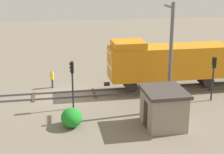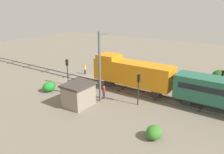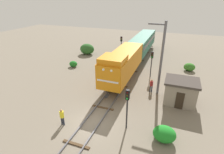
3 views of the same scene
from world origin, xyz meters
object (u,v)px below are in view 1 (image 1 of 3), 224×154
(traffic_signal_near, at_px, (72,76))
(worker_by_signal, at_px, (165,96))
(traffic_signal_mid, at_px, (213,71))
(worker_near_track, at_px, (52,78))
(catenary_mast, at_px, (170,56))
(locomotive, at_px, (167,61))
(relay_hut, at_px, (163,107))

(traffic_signal_near, bearing_deg, worker_by_signal, 82.28)
(traffic_signal_mid, xyz_separation_m, worker_by_signal, (0.80, -4.44, -1.67))
(worker_near_track, bearing_deg, worker_by_signal, -129.18)
(worker_near_track, distance_m, worker_by_signal, 11.13)
(worker_near_track, bearing_deg, catenary_mast, -132.10)
(traffic_signal_near, relative_size, traffic_signal_mid, 1.03)
(worker_near_track, xyz_separation_m, worker_by_signal, (6.60, 8.97, 0.00))
(traffic_signal_near, height_order, worker_near_track, traffic_signal_near)
(catenary_mast, bearing_deg, traffic_signal_mid, 109.19)
(locomotive, bearing_deg, worker_near_track, -102.90)
(worker_near_track, bearing_deg, locomotive, -105.72)
(worker_near_track, height_order, catenary_mast, catenary_mast)
(traffic_signal_mid, height_order, relay_hut, traffic_signal_mid)
(catenary_mast, bearing_deg, worker_by_signal, -179.17)
(worker_by_signal, relative_size, catenary_mast, 0.20)
(relay_hut, bearing_deg, locomotive, 159.78)
(relay_hut, bearing_deg, worker_near_track, -142.05)
(worker_near_track, height_order, worker_by_signal, same)
(locomotive, relative_size, catenary_mast, 1.36)
(traffic_signal_near, distance_m, catenary_mast, 7.80)
(traffic_signal_near, distance_m, worker_near_track, 6.08)
(locomotive, xyz_separation_m, traffic_signal_near, (3.20, -8.90, -0.03))
(traffic_signal_near, bearing_deg, worker_near_track, -164.20)
(locomotive, relative_size, relay_hut, 3.31)
(catenary_mast, bearing_deg, locomotive, 163.06)
(relay_hut, bearing_deg, catenary_mast, 153.84)
(locomotive, relative_size, worker_near_track, 6.82)
(traffic_signal_mid, distance_m, worker_by_signal, 4.81)
(locomotive, distance_m, traffic_signal_near, 9.46)
(traffic_signal_mid, bearing_deg, catenary_mast, -70.81)
(catenary_mast, bearing_deg, traffic_signal_near, -103.26)
(locomotive, relative_size, traffic_signal_near, 2.95)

